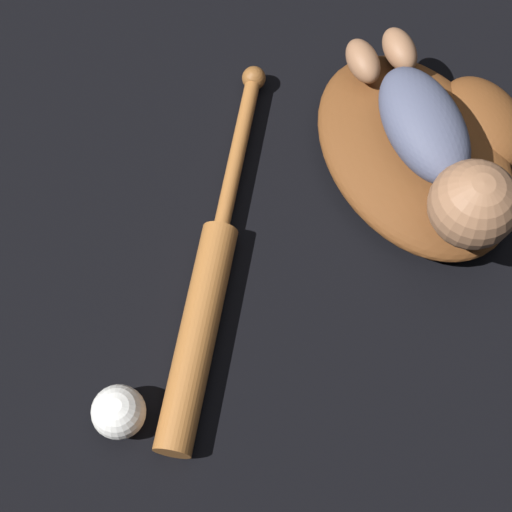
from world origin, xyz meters
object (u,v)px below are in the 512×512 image
(baby_figure, at_px, (442,154))
(baseball, at_px, (119,412))
(baseball_bat, at_px, (206,294))
(baseball_glove, at_px, (426,148))

(baby_figure, xyz_separation_m, baseball, (0.17, -0.51, -0.09))
(baseball_bat, bearing_deg, baseball_glove, 105.51)
(baby_figure, bearing_deg, baseball_bat, -82.35)
(baseball_bat, bearing_deg, baseball, -53.00)
(baby_figure, relative_size, baseball, 5.34)
(baseball_bat, relative_size, baseball, 7.54)
(baseball_glove, relative_size, baby_figure, 1.04)
(baby_figure, bearing_deg, baseball, -72.01)
(baseball_glove, distance_m, baby_figure, 0.10)
(baseball_bat, bearing_deg, baby_figure, 97.65)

